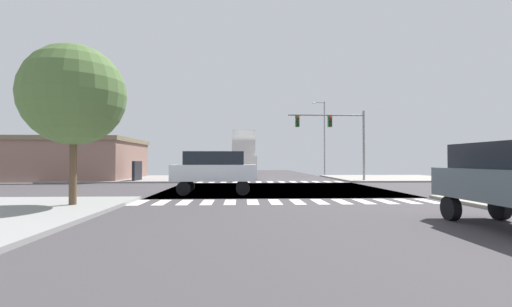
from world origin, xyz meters
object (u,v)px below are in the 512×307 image
suv_trailing_4 (214,169)px  sidewalk_tree (74,95)px  sedan_outer_1 (220,166)px  pickup_crossing_1 (214,166)px  box_truck_middle_1 (244,154)px  bank_building (70,159)px  pickup_leading_2 (242,164)px  suv_nearside_1 (225,163)px  street_lamp (323,132)px  suv_farside_2 (243,164)px  traffic_signal_mast (334,129)px

suv_trailing_4 → sidewalk_tree: bearing=137.4°
suv_trailing_4 → sedan_outer_1: size_ratio=1.07×
pickup_crossing_1 → box_truck_middle_1: box_truck_middle_1 is taller
suv_trailing_4 → box_truck_middle_1: box_truck_middle_1 is taller
bank_building → pickup_leading_2: bearing=55.5°
suv_nearside_1 → pickup_crossing_1: pickup_crossing_1 is taller
street_lamp → suv_nearside_1: size_ratio=2.02×
suv_nearside_1 → suv_trailing_4: 42.44m
suv_farside_2 → sidewalk_tree: bearing=79.1°
sidewalk_tree → pickup_leading_2: sidewalk_tree is taller
street_lamp → pickup_crossing_1: street_lamp is taller
traffic_signal_mast → street_lamp: size_ratio=0.73×
traffic_signal_mast → pickup_crossing_1: size_ratio=1.34×
suv_trailing_4 → sedan_outer_1: 26.88m
bank_building → sedan_outer_1: bank_building is taller
pickup_crossing_1 → sedan_outer_1: bearing=-90.0°
street_lamp → suv_trailing_4: size_ratio=2.02×
bank_building → sedan_outer_1: (13.93, 11.33, -0.88)m
sidewalk_tree → traffic_signal_mast: bearing=48.4°
suv_farside_2 → pickup_leading_2: size_ratio=0.90×
street_lamp → pickup_crossing_1: size_ratio=1.82×
bank_building → box_truck_middle_1: size_ratio=1.96×
traffic_signal_mast → sedan_outer_1: 19.52m
suv_nearside_1 → pickup_crossing_1: size_ratio=0.90×
traffic_signal_mast → pickup_leading_2: size_ratio=1.34×
pickup_leading_2 → sedan_outer_1: bearing=77.2°
traffic_signal_mast → sidewalk_tree: sidewalk_tree is taller
suv_trailing_4 → sedan_outer_1: suv_trailing_4 is taller
suv_farside_2 → pickup_crossing_1: 13.49m
bank_building → suv_farside_2: size_ratio=3.06×
suv_nearside_1 → box_truck_middle_1: 26.27m
pickup_leading_2 → sedan_outer_1: pickup_leading_2 is taller
pickup_leading_2 → box_truck_middle_1: bearing=90.0°
suv_nearside_1 → suv_trailing_4: same height
street_lamp → pickup_leading_2: bearing=122.6°
bank_building → pickup_leading_2: (16.93, 24.59, -0.70)m
bank_building → pickup_crossing_1: 13.99m
suv_farside_2 → pickup_crossing_1: bearing=77.2°
traffic_signal_mast → pickup_leading_2: 30.30m
pickup_leading_2 → suv_trailing_4: (-1.73, -40.10, 0.10)m
box_truck_middle_1 → traffic_signal_mast: bearing=146.2°
traffic_signal_mast → sidewalk_tree: 22.14m
street_lamp → suv_nearside_1: (-13.07, 18.07, -4.07)m
pickup_crossing_1 → traffic_signal_mast: bearing=153.2°
sedan_outer_1 → street_lamp: bearing=169.2°
traffic_signal_mast → bank_building: bearing=169.8°
pickup_crossing_1 → bank_building: bearing=4.3°
street_lamp → sidewalk_tree: 34.29m
bank_building → sedan_outer_1: size_ratio=3.28×
sidewalk_tree → sedan_outer_1: bearing=83.3°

